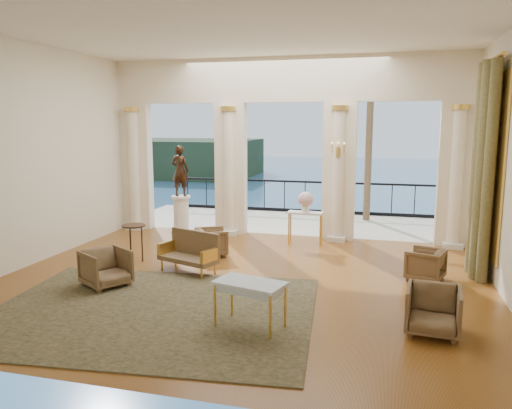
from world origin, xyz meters
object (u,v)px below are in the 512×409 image
(armchair_b, at_px, (433,308))
(side_table, at_px, (134,230))
(console_table, at_px, (305,218))
(game_table, at_px, (250,287))
(pedestal, at_px, (181,215))
(statue, at_px, (180,171))
(armchair_a, at_px, (106,266))
(armchair_d, at_px, (212,240))
(armchair_c, at_px, (425,263))
(settee, at_px, (191,252))

(armchair_b, bearing_deg, side_table, 164.50)
(console_table, relative_size, side_table, 1.08)
(game_table, relative_size, pedestal, 1.10)
(armchair_b, bearing_deg, statue, 144.99)
(armchair_a, distance_m, armchair_d, 2.71)
(armchair_a, height_order, armchair_d, armchair_a)
(armchair_b, distance_m, console_table, 5.27)
(game_table, bearing_deg, armchair_c, 63.56)
(console_table, distance_m, side_table, 4.02)
(pedestal, distance_m, statue, 1.18)
(armchair_d, height_order, statue, statue)
(armchair_a, xyz_separation_m, game_table, (2.97, -1.09, 0.24))
(armchair_c, relative_size, armchair_d, 0.97)
(armchair_d, bearing_deg, pedestal, 10.07)
(armchair_b, relative_size, game_table, 0.67)
(settee, distance_m, console_table, 3.29)
(armchair_c, distance_m, settee, 4.47)
(armchair_a, bearing_deg, armchair_d, 6.59)
(pedestal, height_order, side_table, pedestal)
(armchair_b, bearing_deg, console_table, 124.29)
(pedestal, xyz_separation_m, statue, (0.00, -0.00, 1.18))
(statue, distance_m, console_table, 3.56)
(armchair_b, distance_m, armchair_d, 5.38)
(armchair_b, xyz_separation_m, armchair_d, (-4.37, 3.13, -0.03))
(settee, xyz_separation_m, pedestal, (-1.55, 3.17, 0.09))
(game_table, bearing_deg, settee, 143.40)
(pedestal, distance_m, console_table, 3.42)
(armchair_b, relative_size, armchair_c, 1.14)
(game_table, xyz_separation_m, side_table, (-3.25, 2.65, 0.08))
(settee, bearing_deg, armchair_a, -112.65)
(armchair_a, distance_m, console_table, 4.95)
(pedestal, height_order, statue, statue)
(pedestal, relative_size, console_table, 1.16)
(armchair_a, relative_size, settee, 0.57)
(statue, xyz_separation_m, console_table, (3.39, -0.45, -1.00))
(game_table, bearing_deg, armchair_b, 24.75)
(armchair_c, xyz_separation_m, pedestal, (-5.98, 2.57, 0.15))
(armchair_c, height_order, armchair_d, armchair_d)
(armchair_b, distance_m, pedestal, 7.79)
(armchair_a, xyz_separation_m, pedestal, (-0.43, 4.41, 0.11))
(statue, xyz_separation_m, side_table, (0.16, -2.85, -0.97))
(armchair_b, height_order, armchair_c, armchair_b)
(armchair_d, relative_size, console_table, 0.78)
(side_table, bearing_deg, armchair_c, 2.72)
(game_table, relative_size, statue, 0.83)
(armchair_a, relative_size, console_table, 0.87)
(armchair_b, relative_size, side_table, 0.92)
(armchair_a, height_order, settee, settee)
(armchair_d, distance_m, statue, 2.81)
(settee, height_order, side_table, side_table)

